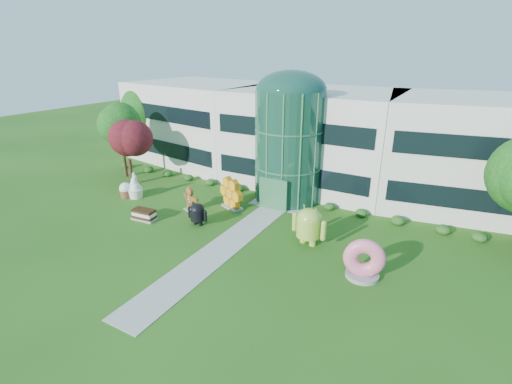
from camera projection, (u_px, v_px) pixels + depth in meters
The scene contains 14 objects.
ground at pixel (212, 256), 24.96m from camera, with size 140.00×140.00×0.00m, color #215114.
building at pixel (314, 136), 37.89m from camera, with size 46.00×15.00×9.30m, color beige, non-canonical shape.
atrium at pixel (289, 147), 32.93m from camera, with size 6.00×6.00×9.80m, color #194738.
walkway at pixel (229, 243), 26.58m from camera, with size 2.40×20.00×0.04m, color #9E9E93.
tree_red at pixel (129, 156), 37.08m from camera, with size 4.00×4.00×6.00m, color #3F0C14, non-canonical shape.
trees_backdrop at pixel (294, 152), 33.99m from camera, with size 52.00×8.00×8.40m, color #124711, non-canonical shape.
android_green at pixel (309, 223), 25.97m from camera, with size 2.82×1.88×3.20m, color #99BB3B, non-canonical shape.
android_black at pixel (197, 212), 29.02m from camera, with size 1.87×1.25×2.12m, color black, non-canonical shape.
donut at pixel (364, 258), 22.24m from camera, with size 2.53×1.21×2.63m, color #E6577F, non-canonical shape.
gingerbread at pixel (190, 198), 31.66m from camera, with size 2.37×0.91×2.19m, color brown, non-canonical shape.
ice_cream_sandwich at pixel (144, 215), 30.10m from camera, with size 2.03×1.02×0.90m, color black, non-canonical shape.
honeycomb at pixel (231, 194), 32.11m from camera, with size 3.16×1.13×2.48m, color #F9A618, non-canonical shape.
froyo at pixel (135, 185), 34.32m from camera, with size 1.45×1.45×2.48m, color white, non-canonical shape.
cupcake at pixel (126, 190), 34.52m from camera, with size 1.23×1.23×1.48m, color white, non-canonical shape.
Camera 1 is at (13.25, -17.45, 13.06)m, focal length 26.00 mm.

